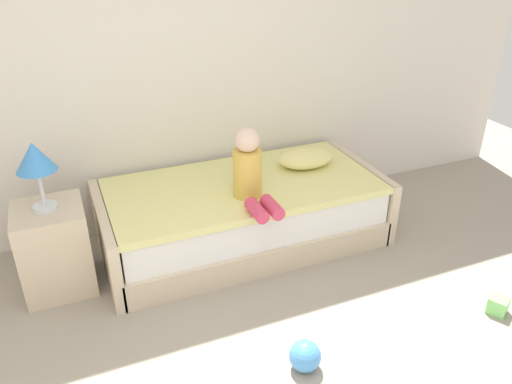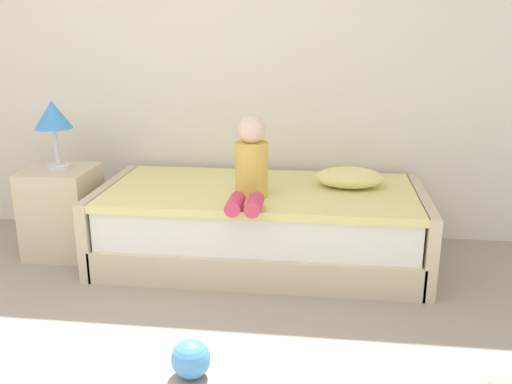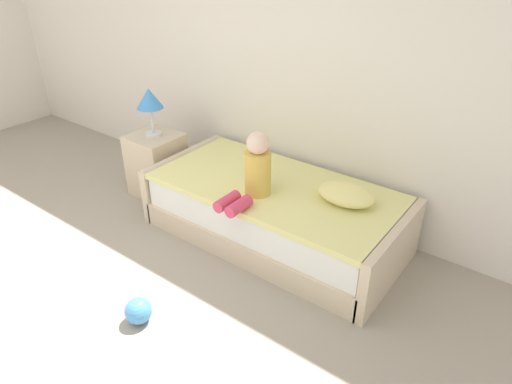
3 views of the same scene
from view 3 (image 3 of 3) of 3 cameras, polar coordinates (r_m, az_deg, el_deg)
name	(u,v)px [view 3 (image 3 of 3)]	position (r m, az deg, el deg)	size (l,w,h in m)	color
ground_plane	(2,347)	(3.41, -29.15, -16.58)	(9.20, 9.20, 0.00)	#9E9384
wall_rear	(252,39)	(4.15, -0.47, 18.54)	(7.20, 0.10, 2.90)	silver
bed	(274,212)	(3.77, 2.28, -2.50)	(2.11, 1.00, 0.50)	beige
nightstand	(157,164)	(4.52, -12.23, 3.39)	(0.44, 0.44, 0.60)	beige
table_lamp	(150,101)	(4.29, -13.14, 11.03)	(0.24, 0.24, 0.45)	silver
child_figure	(254,171)	(3.40, -0.26, 2.58)	(0.20, 0.51, 0.50)	gold
pillow	(346,194)	(3.45, 11.13, -0.29)	(0.44, 0.30, 0.13)	#F2E58C
toy_ball	(138,311)	(3.20, -14.48, -14.18)	(0.18, 0.18, 0.18)	#4C99E5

